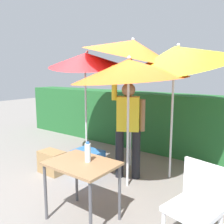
{
  "coord_description": "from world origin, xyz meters",
  "views": [
    {
      "loc": [
        2.36,
        -2.88,
        1.76
      ],
      "look_at": [
        0.0,
        0.3,
        1.1
      ],
      "focal_mm": 37.75,
      "sensor_mm": 36.0,
      "label": 1
    }
  ],
  "objects": [
    {
      "name": "umbrella_yellow",
      "position": [
        0.49,
        0.05,
        1.8
      ],
      "size": [
        1.72,
        1.72,
        2.04
      ],
      "color": "silver",
      "rests_on": "ground_plane"
    },
    {
      "name": "umbrella_navy",
      "position": [
        0.06,
        0.82,
        2.18
      ],
      "size": [
        1.81,
        1.78,
        2.57
      ],
      "color": "silver",
      "rests_on": "ground_plane"
    },
    {
      "name": "bottle_water",
      "position": [
        0.56,
        -0.93,
        0.84
      ],
      "size": [
        0.07,
        0.07,
        0.24
      ],
      "color": "silver",
      "rests_on": "folding_table"
    },
    {
      "name": "umbrella_rainbow",
      "position": [
        0.93,
        0.73,
        2.01
      ],
      "size": [
        1.86,
        1.82,
        2.46
      ],
      "color": "silver",
      "rests_on": "ground_plane"
    },
    {
      "name": "ground_plane",
      "position": [
        0.0,
        0.0,
        0.0
      ],
      "size": [
        24.0,
        24.0,
        0.0
      ],
      "primitive_type": "plane",
      "color": "gray"
    },
    {
      "name": "cooler_box",
      "position": [
        -0.28,
        -0.02,
        0.22
      ],
      "size": [
        0.5,
        0.37,
        0.44
      ],
      "primitive_type": "cube",
      "color": "#2D6BB7",
      "rests_on": "ground_plane"
    },
    {
      "name": "folding_table",
      "position": [
        0.52,
        -0.99,
        0.64
      ],
      "size": [
        0.8,
        0.6,
        0.73
      ],
      "color": "#4C4C51",
      "rests_on": "ground_plane"
    },
    {
      "name": "person_vendor",
      "position": [
        0.31,
        0.32,
        0.93
      ],
      "size": [
        0.53,
        0.36,
        1.88
      ],
      "color": "black",
      "rests_on": "ground_plane"
    },
    {
      "name": "umbrella_orange",
      "position": [
        -0.76,
        0.5,
        2.0
      ],
      "size": [
        1.46,
        1.44,
        2.31
      ],
      "color": "silver",
      "rests_on": "ground_plane"
    },
    {
      "name": "chair_plastic",
      "position": [
        1.76,
        -0.69,
        0.51
      ],
      "size": [
        0.53,
        0.53,
        0.89
      ],
      "color": "silver",
      "rests_on": "ground_plane"
    },
    {
      "name": "hedge_row",
      "position": [
        0.0,
        1.98,
        0.65
      ],
      "size": [
        8.0,
        0.7,
        1.3
      ],
      "primitive_type": "cube",
      "color": "#23602D",
      "rests_on": "ground_plane"
    },
    {
      "name": "crate_cardboard",
      "position": [
        -0.87,
        -0.32,
        0.2
      ],
      "size": [
        0.46,
        0.29,
        0.39
      ],
      "primitive_type": "cube",
      "color": "#9E7A4C",
      "rests_on": "ground_plane"
    }
  ]
}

